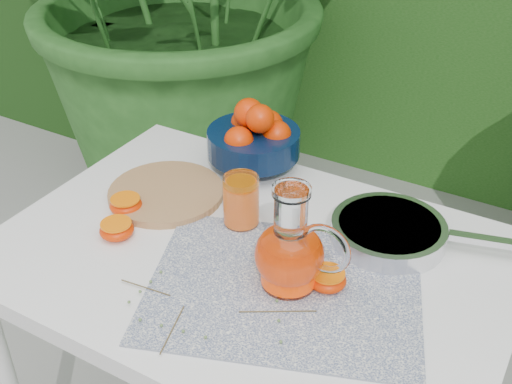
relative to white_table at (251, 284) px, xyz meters
The scene contains 9 objects.
white_table is the anchor object (origin of this frame).
placemat 0.15m from the white_table, 29.67° to the right, with size 0.49×0.38×0.00m, color #0D1D4D.
cutting_board 0.29m from the white_table, 163.37° to the left, with size 0.26×0.26×0.02m, color #AB7C4D.
fruit_bowl 0.37m from the white_table, 118.87° to the left, with size 0.25×0.25×0.17m.
juice_pitcher 0.20m from the white_table, 23.38° to the right, with size 0.18×0.13×0.21m.
juice_tumbler 0.17m from the white_table, 132.08° to the left, with size 0.09×0.09×0.11m.
saute_pan 0.30m from the white_table, 37.73° to the left, with size 0.42×0.28×0.04m.
orange_halves 0.17m from the white_table, 163.12° to the right, with size 0.56×0.17×0.03m.
thyme_sprigs 0.21m from the white_table, 87.18° to the right, with size 0.35×0.25×0.01m.
Camera 1 is at (0.42, -0.87, 1.54)m, focal length 45.00 mm.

